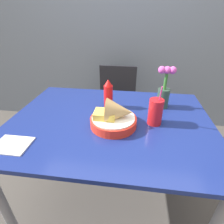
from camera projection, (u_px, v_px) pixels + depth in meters
The scene contains 9 objects.
ground_plane at pixel (111, 200), 1.41m from camera, with size 12.00×12.00×0.00m, color #4C4742.
wall_window at pixel (127, 15), 1.88m from camera, with size 7.00×0.06×2.60m.
dining_table at pixel (110, 133), 1.08m from camera, with size 1.18×0.88×0.77m.
chair_far_window at pixel (117, 98), 1.92m from camera, with size 0.40×0.40×0.83m.
food_basket at pixel (115, 117), 0.95m from camera, with size 0.26×0.26×0.16m.
ketchup_bottle at pixel (108, 94), 1.13m from camera, with size 0.06×0.06×0.19m.
drink_cup at pixel (155, 113), 0.96m from camera, with size 0.08×0.08×0.23m.
flower_vase at pixel (164, 90), 1.11m from camera, with size 0.11×0.08×0.27m.
napkin at pixel (12, 145), 0.83m from camera, with size 0.17×0.13×0.01m.
Camera 1 is at (0.13, -0.87, 1.31)m, focal length 28.00 mm.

